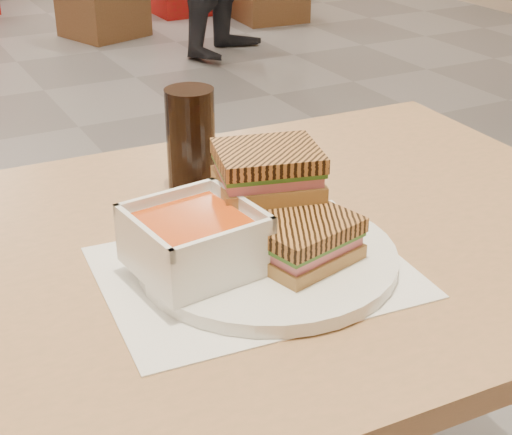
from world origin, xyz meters
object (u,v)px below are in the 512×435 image
main_table (177,335)px  soup_bowl (195,242)px  plate (268,257)px  panini_lower (303,240)px  cola_glass (191,140)px

main_table → soup_bowl: size_ratio=8.70×
plate → main_table: bearing=140.5°
main_table → soup_bowl: soup_bowl is taller
soup_bowl → panini_lower: soup_bowl is taller
plate → panini_lower: bearing=-51.8°
plate → soup_bowl: soup_bowl is taller
plate → soup_bowl: bearing=174.3°
plate → cola_glass: size_ratio=2.08×
plate → soup_bowl: (-0.09, 0.01, 0.04)m
plate → cola_glass: cola_glass is taller
panini_lower → cola_glass: bearing=93.2°
main_table → soup_bowl: bearing=-88.3°
plate → soup_bowl: size_ratio=2.10×
main_table → panini_lower: bearing=-42.8°
plate → soup_bowl: 0.09m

